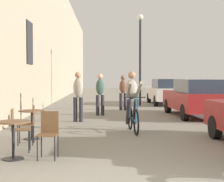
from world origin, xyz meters
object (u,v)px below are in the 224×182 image
cafe_table_mid (32,118)px  parked_car_third (166,91)px  cafe_chair_near_toward_wall (49,131)px  street_lamp (140,48)px  pedestrian_near (78,94)px  cyclist_on_bicycle (132,103)px  pedestrian_mid (100,92)px  cafe_table_near (13,132)px  pedestrian_far (123,91)px  cafe_chair_near_toward_street (17,127)px  cafe_chair_mid_toward_street (29,122)px  parked_car_second (196,97)px

cafe_table_mid → parked_car_third: 12.10m
cafe_chair_near_toward_wall → street_lamp: street_lamp is taller
parked_car_third → pedestrian_near: bearing=-120.3°
cyclist_on_bicycle → pedestrian_mid: (-0.95, 4.16, 0.13)m
pedestrian_mid → cafe_table_near: bearing=-101.8°
cyclist_on_bicycle → pedestrian_mid: size_ratio=1.05×
cafe_table_near → pedestrian_far: bearing=74.9°
cafe_chair_near_toward_wall → cyclist_on_bicycle: size_ratio=0.51×
cafe_chair_near_toward_street → cyclist_on_bicycle: (2.60, 2.70, 0.29)m
cafe_chair_mid_toward_street → parked_car_third: 12.66m
street_lamp → parked_car_second: size_ratio=1.18×
cafe_chair_near_toward_street → cafe_chair_near_toward_wall: bearing=-38.6°
cafe_table_mid → parked_car_second: 7.20m
pedestrian_near → parked_car_third: bearing=59.7°
parked_car_third → pedestrian_mid: bearing=-123.5°
cafe_chair_near_toward_street → pedestrian_mid: size_ratio=0.53×
cafe_chair_mid_toward_street → cyclist_on_bicycle: 3.16m
cafe_chair_near_toward_street → cafe_chair_mid_toward_street: 0.82m
cafe_chair_mid_toward_street → parked_car_third: parked_car_third is taller
cafe_table_mid → cafe_chair_near_toward_wall: bearing=-70.4°
cafe_chair_near_toward_wall → parked_car_second: (4.63, 6.86, 0.24)m
cafe_chair_mid_toward_street → pedestrian_far: 8.67m
street_lamp → parked_car_second: (1.60, -5.43, -2.36)m
cafe_chair_near_toward_street → pedestrian_near: (0.91, 4.86, 0.45)m
street_lamp → pedestrian_far: bearing=-112.1°
cafe_chair_near_toward_street → parked_car_second: parked_car_second is taller
cafe_table_near → cafe_chair_near_toward_street: bearing=96.5°
cafe_chair_near_toward_wall → cafe_chair_near_toward_street: bearing=141.4°
cafe_table_near → cyclist_on_bicycle: 4.21m
pedestrian_far → street_lamp: street_lamp is taller
pedestrian_near → cafe_chair_near_toward_wall: bearing=-91.9°
cafe_table_near → parked_car_third: bearing=68.2°
cafe_chair_near_toward_wall → pedestrian_near: bearing=88.1°
cafe_table_mid → pedestrian_near: (0.91, 3.38, 0.45)m
cafe_table_near → cafe_chair_mid_toward_street: 1.47m
cafe_table_near → cyclist_on_bicycle: bearing=53.1°
cafe_chair_near_toward_street → pedestrian_far: pedestrian_far is taller
cafe_chair_near_toward_street → street_lamp: size_ratio=0.18×
pedestrian_mid → cafe_chair_near_toward_wall: bearing=-97.0°
cafe_chair_mid_toward_street → street_lamp: size_ratio=0.18×
parked_car_second → parked_car_third: bearing=90.7°
cafe_chair_near_toward_street → parked_car_second: bearing=49.5°
cafe_table_mid → parked_car_second: (5.36, 4.80, 0.23)m
cafe_chair_near_toward_street → street_lamp: 12.57m
cafe_chair_near_toward_street → cafe_table_mid: size_ratio=1.24×
cafe_table_near → cafe_chair_near_toward_wall: cafe_chair_near_toward_wall is taller
cafe_chair_near_toward_wall → pedestrian_near: size_ratio=0.52×
cyclist_on_bicycle → parked_car_third: bearing=74.4°
street_lamp → parked_car_third: street_lamp is taller
parked_car_third → cafe_table_mid: bearing=-116.0°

